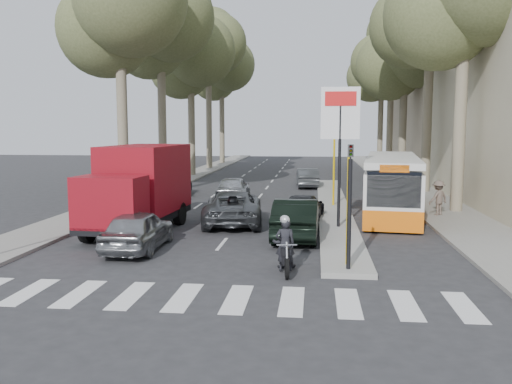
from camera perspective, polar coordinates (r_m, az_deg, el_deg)
ground at (r=16.97m, az=-1.74°, el=-7.00°), size 120.00×120.00×0.00m
sidewalk_right at (r=41.99m, az=14.82°, el=1.13°), size 3.20×70.00×0.12m
median_left at (r=45.67m, az=-6.85°, el=1.75°), size 2.40×64.00×0.12m
traffic_island at (r=27.63m, az=8.13°, el=-1.52°), size 1.50×26.00×0.16m
building_far at (r=52.18m, az=21.23°, el=10.70°), size 11.00×20.00×16.00m
billboard at (r=21.34m, az=8.83°, el=5.80°), size 1.50×12.10×5.60m
traffic_light_island at (r=14.93m, az=9.86°, el=0.70°), size 0.16×0.41×3.60m
tree_l_a at (r=30.85m, az=-13.90°, el=18.47°), size 7.40×7.20×14.10m
tree_l_b at (r=38.50m, az=-9.81°, el=17.23°), size 7.40×7.20×14.88m
tree_l_c at (r=45.95m, az=-6.71°, el=14.26°), size 7.40×7.20×13.71m
tree_l_d at (r=53.96m, az=-4.89°, el=15.01°), size 7.40×7.20×15.66m
tree_l_e at (r=61.66m, az=-3.51°, el=13.02°), size 7.40×7.20×14.49m
tree_r_b at (r=35.89m, az=18.16°, el=18.33°), size 7.40×7.20×15.27m
tree_r_c at (r=43.33m, az=15.57°, el=14.05°), size 7.40×7.20×13.32m
tree_r_d at (r=51.38m, az=14.25°, el=14.46°), size 7.40×7.20×14.88m
tree_r_e at (r=59.18m, az=13.23°, el=12.78°), size 7.40×7.20×14.10m
silver_hatchback at (r=18.38m, az=-12.30°, el=-3.91°), size 1.63×4.00×1.36m
dark_hatchback at (r=19.88m, az=4.28°, el=-2.80°), size 1.66×4.51×1.48m
queue_car_a at (r=22.82m, az=-2.41°, el=-1.63°), size 2.88×5.29×1.41m
queue_car_b at (r=23.58m, az=4.95°, el=-1.67°), size 2.01×4.16×1.17m
queue_car_c at (r=29.85m, az=-2.42°, el=0.37°), size 1.80×4.18×1.40m
queue_car_d at (r=37.02m, az=5.42°, el=1.51°), size 1.65×4.01×1.29m
queue_car_e at (r=32.71m, az=-8.87°, el=0.79°), size 2.14×4.68×1.33m
red_truck at (r=21.50m, az=-12.15°, el=0.56°), size 2.79×6.41×3.34m
city_bus at (r=26.18m, az=14.09°, el=0.89°), size 3.52×10.60×2.74m
motorcycle at (r=15.41m, az=3.04°, el=-5.61°), size 0.76×1.90×1.62m
pedestrian_near at (r=27.41m, az=16.48°, el=0.03°), size 0.77×1.07×1.65m
pedestrian_far at (r=25.71m, az=18.63°, el=-0.58°), size 1.09×0.94×1.56m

